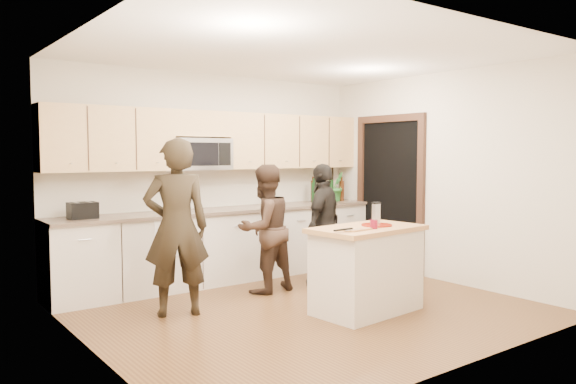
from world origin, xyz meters
TOP-DOWN VIEW (x-y plane):
  - floor at (0.00, 0.00)m, footprint 4.50×4.50m
  - room_shell at (0.00, 0.00)m, footprint 4.52×4.02m
  - back_cabinetry at (0.00, 1.69)m, footprint 4.50×0.66m
  - upper_cabinetry at (0.03, 1.83)m, footprint 4.50×0.33m
  - microwave at (-0.31, 1.80)m, footprint 0.76×0.41m
  - doorway at (2.23, 0.90)m, footprint 0.06×1.25m
  - framed_picture at (1.95, 1.98)m, footprint 0.30×0.03m
  - dish_towel at (-0.95, 1.50)m, footprint 0.34×0.60m
  - island at (0.43, -0.47)m, footprint 1.26×0.80m
  - red_plate at (0.57, -0.48)m, footprint 0.32×0.32m
  - box_grater at (0.59, -0.45)m, footprint 0.09×0.06m
  - drink_glass at (0.37, -0.63)m, footprint 0.08×0.08m
  - cutting_board at (0.16, -0.60)m, footprint 0.30×0.20m
  - tongs at (-0.03, -0.62)m, footprint 0.25×0.05m
  - knife at (0.05, -0.66)m, footprint 0.21×0.04m
  - toaster at (-1.83, 1.67)m, footprint 0.30×0.22m
  - bottle_cluster at (1.78, 1.74)m, footprint 0.66×0.18m
  - orchid at (1.95, 1.72)m, footprint 0.30×0.28m
  - woman_left at (-1.21, 0.61)m, footprint 0.77×0.63m
  - woman_center at (0.05, 0.86)m, footprint 0.80×0.65m
  - woman_right at (0.85, 0.73)m, footprint 0.96×0.77m

SIDE VIEW (x-z plane):
  - floor at x=0.00m, z-range 0.00..0.00m
  - island at x=0.43m, z-range 0.00..0.90m
  - back_cabinetry at x=0.00m, z-range 0.00..0.94m
  - woman_center at x=0.05m, z-range 0.00..1.53m
  - woman_right at x=0.85m, z-range 0.00..1.53m
  - dish_towel at x=-0.95m, z-range 0.56..1.04m
  - woman_left at x=-1.21m, z-range 0.00..1.82m
  - red_plate at x=0.57m, z-range 0.90..0.92m
  - cutting_board at x=0.16m, z-range 0.90..0.92m
  - knife at x=0.05m, z-range 0.92..0.92m
  - tongs at x=-0.03m, z-range 0.92..0.93m
  - drink_glass at x=0.37m, z-range 0.90..0.99m
  - toaster at x=-1.83m, z-range 0.94..1.12m
  - box_grater at x=0.59m, z-range 0.92..1.15m
  - bottle_cluster at x=1.78m, z-range 0.93..1.31m
  - doorway at x=2.23m, z-range 0.06..2.26m
  - orchid at x=1.95m, z-range 0.94..1.38m
  - framed_picture at x=1.95m, z-range 1.09..1.47m
  - microwave at x=-0.31m, z-range 1.45..1.85m
  - room_shell at x=0.00m, z-range 0.38..3.09m
  - upper_cabinetry at x=0.03m, z-range 1.47..2.22m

